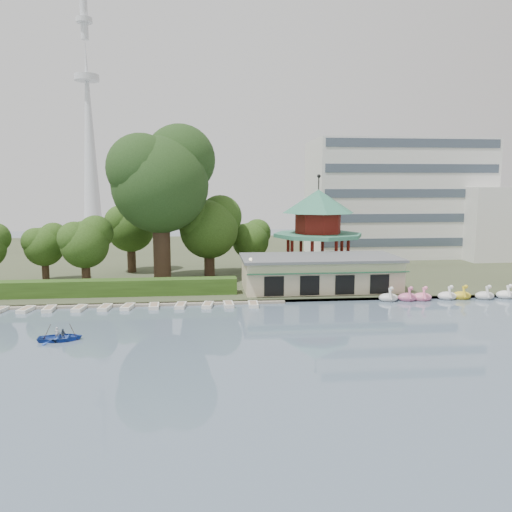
{
  "coord_description": "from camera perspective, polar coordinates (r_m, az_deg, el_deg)",
  "views": [
    {
      "loc": [
        -3.33,
        -35.51,
        12.53
      ],
      "look_at": [
        2.0,
        18.0,
        5.0
      ],
      "focal_mm": 35.0,
      "sensor_mm": 36.0,
      "label": 1
    }
  ],
  "objects": [
    {
      "name": "dock",
      "position": [
        54.85,
        -14.7,
        -5.37
      ],
      "size": [
        34.0,
        1.6,
        0.24
      ],
      "primitive_type": "cube",
      "color": "gray",
      "rests_on": "ground"
    },
    {
      "name": "rowboat_with_passengers",
      "position": [
        44.32,
        -21.47,
        -8.34
      ],
      "size": [
        5.2,
        3.95,
        2.01
      ],
      "color": "#2447AA",
      "rests_on": "ground"
    },
    {
      "name": "lamp_post",
      "position": [
        55.49,
        -0.62,
        -1.56
      ],
      "size": [
        0.36,
        0.36,
        4.28
      ],
      "color": "black",
      "rests_on": "shore"
    },
    {
      "name": "broadcast_tower",
      "position": [
        181.0,
        -18.58,
        14.37
      ],
      "size": [
        8.0,
        8.0,
        96.0
      ],
      "color": "silver",
      "rests_on": "ground"
    },
    {
      "name": "office_building",
      "position": [
        91.9,
        17.47,
        5.86
      ],
      "size": [
        38.0,
        18.0,
        20.0
      ],
      "color": "silver",
      "rests_on": "shore"
    },
    {
      "name": "pavilion",
      "position": [
        69.42,
        7.1,
        3.74
      ],
      "size": [
        12.4,
        12.4,
        13.5
      ],
      "color": "beige",
      "rests_on": "shore"
    },
    {
      "name": "ground_plane",
      "position": [
        37.81,
        -0.32,
        -11.38
      ],
      "size": [
        220.0,
        220.0,
        0.0
      ],
      "primitive_type": "plane",
      "color": "slate",
      "rests_on": "ground"
    },
    {
      "name": "boathouse",
      "position": [
        59.88,
        7.26,
        -1.86
      ],
      "size": [
        18.6,
        9.39,
        3.9
      ],
      "color": "beige",
      "rests_on": "shore"
    },
    {
      "name": "small_trees",
      "position": [
        68.15,
        -12.08,
        2.72
      ],
      "size": [
        38.66,
        16.33,
        10.96
      ],
      "color": "#3A281C",
      "rests_on": "shore"
    },
    {
      "name": "moored_rowboats",
      "position": [
        53.6,
        -15.62,
        -5.65
      ],
      "size": [
        29.49,
        2.68,
        0.36
      ],
      "color": "silver",
      "rests_on": "ground"
    },
    {
      "name": "shore",
      "position": [
        88.44,
        -3.47,
        -0.06
      ],
      "size": [
        220.0,
        70.0,
        0.4
      ],
      "primitive_type": "cube",
      "color": "#424930",
      "rests_on": "ground"
    },
    {
      "name": "embankment",
      "position": [
        54.35,
        -2.03,
        -5.2
      ],
      "size": [
        220.0,
        0.6,
        0.3
      ],
      "primitive_type": "cube",
      "color": "gray",
      "rests_on": "ground"
    },
    {
      "name": "hedge",
      "position": [
        58.31,
        -17.15,
        -3.49
      ],
      "size": [
        30.0,
        2.0,
        1.8
      ],
      "primitive_type": "cube",
      "color": "#2E4E18",
      "rests_on": "shore"
    },
    {
      "name": "swan_boats",
      "position": [
        59.67,
        20.86,
        -4.29
      ],
      "size": [
        15.87,
        2.12,
        1.92
      ],
      "color": "silver",
      "rests_on": "ground"
    },
    {
      "name": "big_tree",
      "position": [
        63.96,
        -10.76,
        8.91
      ],
      "size": [
        13.24,
        12.34,
        20.01
      ],
      "color": "#3A281C",
      "rests_on": "shore"
    }
  ]
}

